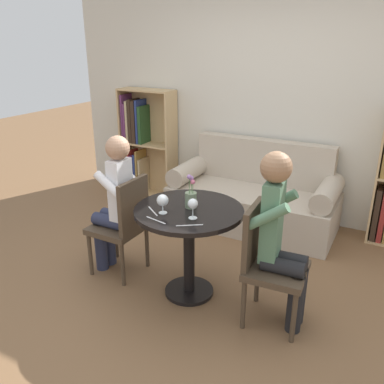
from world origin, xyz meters
name	(u,v)px	position (x,y,z in m)	size (l,w,h in m)	color
ground_plane	(189,292)	(0.00, 0.00, 0.00)	(16.00, 16.00, 0.00)	brown
back_wall	(272,99)	(0.00, 1.93, 1.35)	(5.20, 0.05, 2.70)	beige
round_table	(189,229)	(0.00, 0.00, 0.58)	(0.85, 0.85, 0.76)	black
couch	(254,198)	(0.00, 1.51, 0.31)	(1.79, 0.80, 0.92)	#B7A893
bookshelf_left	(143,144)	(-1.65, 1.77, 0.68)	(0.73, 0.28, 1.39)	tan
chair_left	(124,222)	(-0.65, 0.01, 0.49)	(0.43, 0.43, 0.90)	#473828
chair_right	(267,260)	(0.65, -0.02, 0.49)	(0.45, 0.45, 0.90)	#473828
person_left	(114,202)	(-0.73, 0.01, 0.66)	(0.42, 0.34, 1.25)	#282D47
person_right	(281,236)	(0.73, -0.01, 0.70)	(0.43, 0.36, 1.30)	black
wine_glass_left	(163,201)	(-0.13, -0.16, 0.86)	(0.09, 0.09, 0.15)	white
wine_glass_right	(193,204)	(0.11, -0.14, 0.87)	(0.08, 0.08, 0.15)	white
flower_vase	(190,197)	(0.00, 0.03, 0.84)	(0.09, 0.09, 0.27)	gray
knife_left_setting	(156,220)	(-0.11, -0.30, 0.76)	(0.19, 0.05, 0.00)	silver
fork_left_setting	(153,211)	(-0.22, -0.17, 0.76)	(0.16, 0.12, 0.00)	silver
knife_right_setting	(190,225)	(0.14, -0.26, 0.76)	(0.16, 0.11, 0.00)	silver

